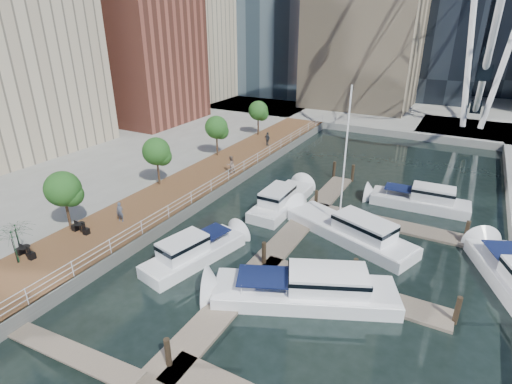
% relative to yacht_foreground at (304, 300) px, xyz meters
% --- Properties ---
extents(ground, '(520.00, 520.00, 0.00)m').
position_rel_yacht_foreground_xyz_m(ground, '(-6.86, -5.91, 0.00)').
color(ground, black).
rests_on(ground, ground).
extents(boardwalk, '(6.00, 60.00, 1.00)m').
position_rel_yacht_foreground_xyz_m(boardwalk, '(-15.86, 9.09, 0.50)').
color(boardwalk, brown).
rests_on(boardwalk, ground).
extents(seawall, '(0.25, 60.00, 1.00)m').
position_rel_yacht_foreground_xyz_m(seawall, '(-12.86, 9.09, 0.50)').
color(seawall, '#595954').
rests_on(seawall, ground).
extents(land_inland, '(48.00, 90.00, 1.00)m').
position_rel_yacht_foreground_xyz_m(land_inland, '(-42.86, 9.09, 0.50)').
color(land_inland, gray).
rests_on(land_inland, ground).
extents(land_far, '(200.00, 114.00, 1.00)m').
position_rel_yacht_foreground_xyz_m(land_far, '(-6.86, 96.09, 0.50)').
color(land_far, gray).
rests_on(land_far, ground).
extents(pier, '(14.00, 12.00, 1.00)m').
position_rel_yacht_foreground_xyz_m(pier, '(7.14, 46.09, 0.50)').
color(pier, gray).
rests_on(pier, ground).
extents(railing, '(0.10, 60.00, 1.05)m').
position_rel_yacht_foreground_xyz_m(railing, '(-12.96, 9.09, 1.52)').
color(railing, white).
rests_on(railing, boardwalk).
extents(floating_docks, '(16.00, 34.00, 2.60)m').
position_rel_yacht_foreground_xyz_m(floating_docks, '(1.11, 4.07, 0.49)').
color(floating_docks, '#6D6051').
rests_on(floating_docks, ground).
extents(midrise_condos, '(19.00, 67.00, 28.00)m').
position_rel_yacht_foreground_xyz_m(midrise_condos, '(-40.42, 20.91, 13.42)').
color(midrise_condos, '#BCAD8E').
rests_on(midrise_condos, ground).
extents(street_trees, '(2.60, 42.60, 4.60)m').
position_rel_yacht_foreground_xyz_m(street_trees, '(-18.26, 8.09, 4.29)').
color(street_trees, '#3F2B1C').
rests_on(street_trees, ground).
extents(yacht_foreground, '(12.28, 7.81, 2.15)m').
position_rel_yacht_foreground_xyz_m(yacht_foreground, '(0.00, 0.00, 0.00)').
color(yacht_foreground, white).
rests_on(yacht_foreground, ground).
extents(pedestrian_near, '(0.66, 0.52, 1.59)m').
position_rel_yacht_foreground_xyz_m(pedestrian_near, '(-15.85, 0.82, 1.79)').
color(pedestrian_near, '#464D5D').
rests_on(pedestrian_near, boardwalk).
extents(pedestrian_mid, '(0.98, 1.10, 1.86)m').
position_rel_yacht_foreground_xyz_m(pedestrian_mid, '(-13.82, 13.90, 1.93)').
color(pedestrian_mid, gray).
rests_on(pedestrian_mid, boardwalk).
extents(pedestrian_far, '(1.07, 0.75, 1.69)m').
position_rel_yacht_foreground_xyz_m(pedestrian_far, '(-14.89, 24.30, 1.84)').
color(pedestrian_far, '#30363D').
rests_on(pedestrian_far, boardwalk).
extents(moored_yachts, '(25.39, 34.55, 11.50)m').
position_rel_yacht_foreground_xyz_m(moored_yachts, '(0.72, 6.62, 0.00)').
color(moored_yachts, white).
rests_on(moored_yachts, ground).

